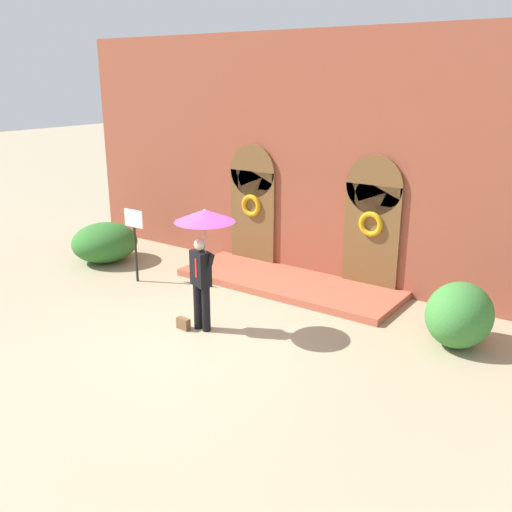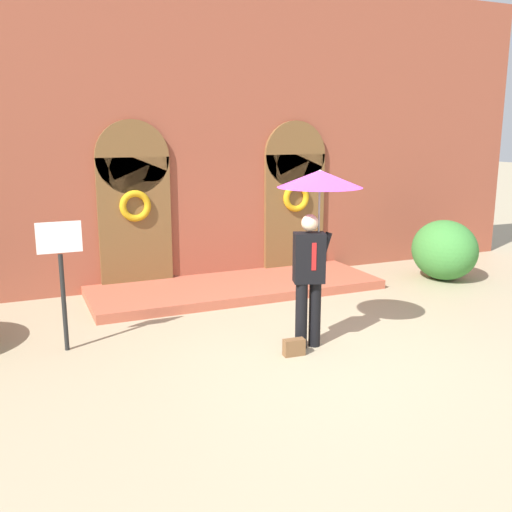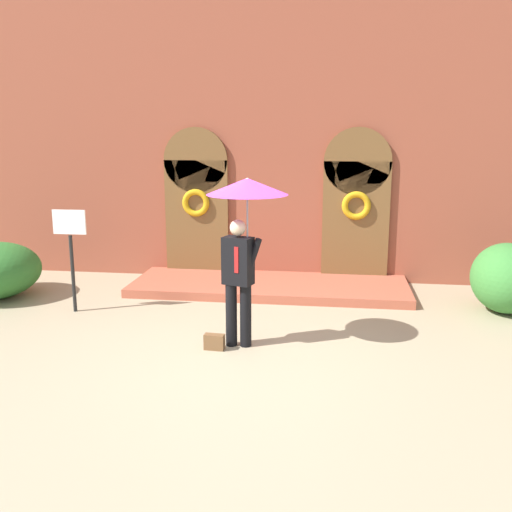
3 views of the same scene
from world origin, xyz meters
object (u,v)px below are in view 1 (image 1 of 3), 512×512
shrub_left (105,242)px  shrub_right (459,315)px  person_with_umbrella (204,234)px  sign_post (135,234)px  handbag (183,324)px

shrub_left → shrub_right: bearing=2.4°
person_with_umbrella → sign_post: bearing=159.3°
person_with_umbrella → shrub_left: person_with_umbrella is taller
sign_post → shrub_right: 7.24m
sign_post → shrub_right: sign_post is taller
person_with_umbrella → shrub_right: person_with_umbrella is taller
person_with_umbrella → handbag: size_ratio=8.44×
sign_post → shrub_right: (7.15, 0.97, -0.58)m
shrub_right → handbag: bearing=-152.4°
sign_post → shrub_left: (-1.80, 0.60, -0.66)m
shrub_left → shrub_right: size_ratio=1.26×
handbag → shrub_right: bearing=31.4°
sign_post → handbag: bearing=-27.0°
handbag → sign_post: bearing=156.9°
person_with_umbrella → sign_post: 3.38m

